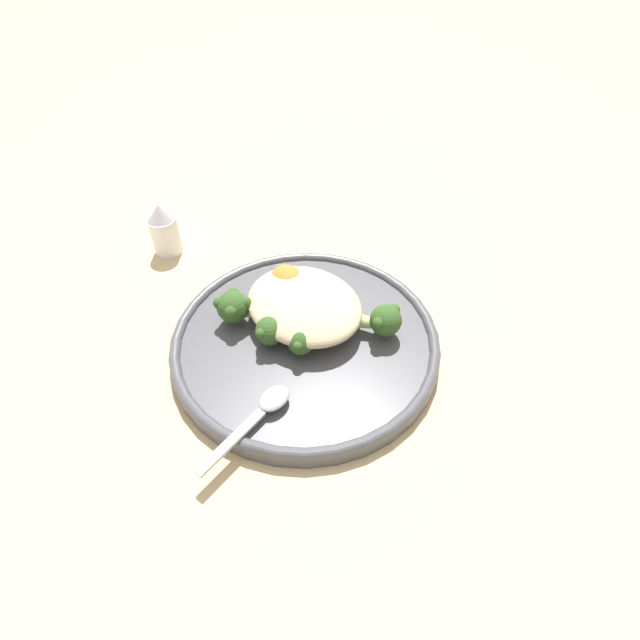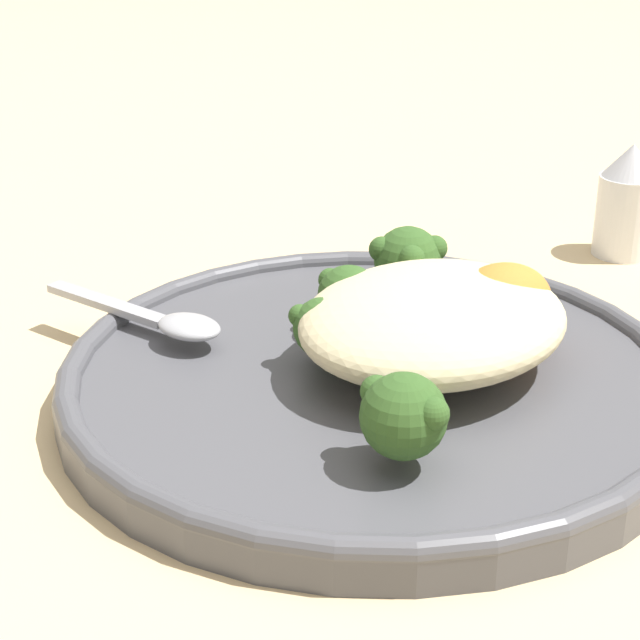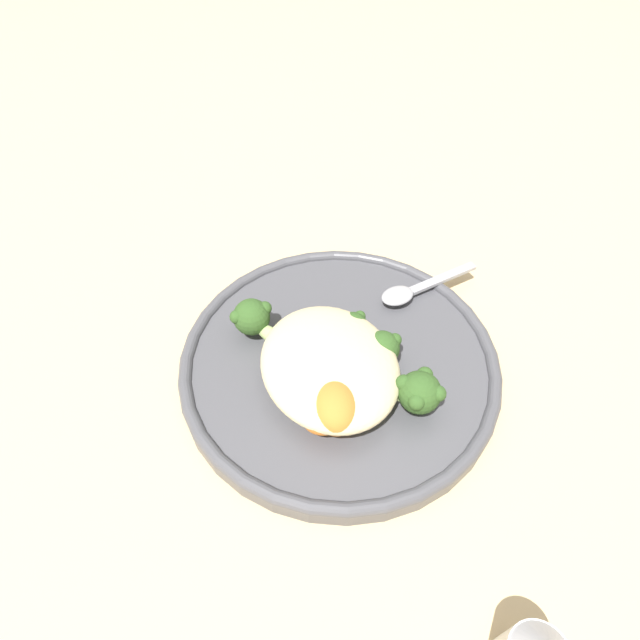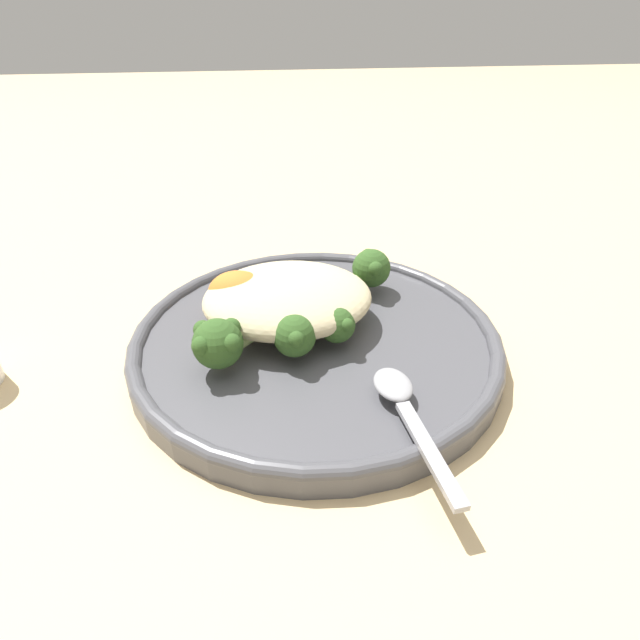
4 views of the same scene
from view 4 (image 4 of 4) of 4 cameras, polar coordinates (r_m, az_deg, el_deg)
The scene contains 12 objects.
ground_plane at distance 0.41m, azimuth -3.34°, elevation -3.24°, with size 4.00×4.00×0.00m, color #D6B784.
plate at distance 0.40m, azimuth -0.46°, elevation -2.16°, with size 0.29×0.29×0.02m.
quinoa_mound at distance 0.40m, azimuth -4.05°, elevation 2.50°, with size 0.13×0.11×0.04m, color beige.
broccoli_stalk_0 at distance 0.36m, azimuth -10.26°, elevation -1.97°, with size 0.08×0.09×0.04m.
broccoli_stalk_1 at distance 0.37m, azimuth -2.96°, elevation -1.18°, with size 0.04×0.08×0.03m.
broccoli_stalk_2 at distance 0.38m, azimuth 0.10°, elevation -0.17°, with size 0.07×0.06×0.03m.
broccoli_stalk_3 at distance 0.44m, azimuth 3.52°, elevation 4.72°, with size 0.12×0.08×0.03m.
sweet_potato_chunk_0 at distance 0.41m, azimuth -5.32°, elevation 2.74°, with size 0.05×0.04×0.03m, color orange.
sweet_potato_chunk_1 at distance 0.39m, azimuth -6.51°, elevation 1.33°, with size 0.05×0.04×0.03m, color orange.
sweet_potato_chunk_2 at distance 0.41m, azimuth -8.26°, elevation 3.11°, with size 0.06×0.05×0.03m, color orange.
sweet_potato_chunk_3 at distance 0.41m, azimuth -9.23°, elevation 3.00°, with size 0.05×0.04×0.04m, color orange.
spoon at distance 0.32m, azimuth 9.34°, elevation -9.11°, with size 0.03×0.12×0.01m.
Camera 4 is at (-0.03, -0.33, 0.24)m, focal length 28.00 mm.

